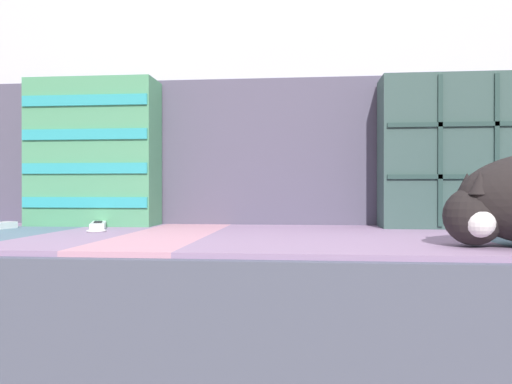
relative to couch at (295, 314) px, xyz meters
name	(u,v)px	position (x,y,z in m)	size (l,w,h in m)	color
couch	(295,314)	(0.00, 0.00, 0.00)	(2.11, 0.86, 0.39)	gray
sofa_backrest	(297,153)	(0.00, 0.36, 0.42)	(2.07, 0.14, 0.44)	#514C60
throw_pillow_quilted	(460,152)	(0.45, 0.21, 0.41)	(0.43, 0.14, 0.42)	#38514C
throw_pillow_striped	(94,153)	(-0.60, 0.21, 0.41)	(0.37, 0.14, 0.43)	#4C9366
game_remote_far	(98,226)	(-0.53, 0.07, 0.21)	(0.11, 0.19, 0.02)	white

